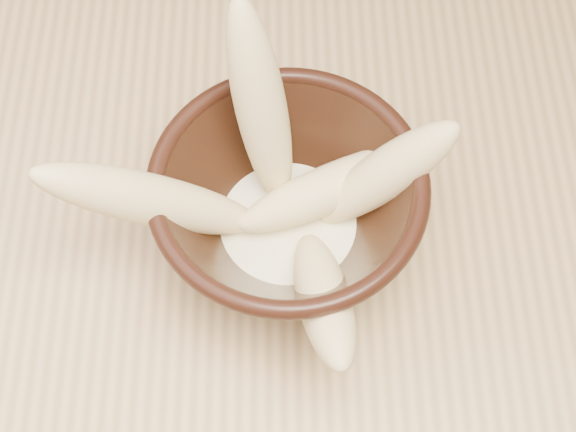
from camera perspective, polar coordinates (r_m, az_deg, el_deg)
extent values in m
plane|color=tan|center=(1.37, 5.29, -10.25)|extent=(4.00, 4.00, 0.00)
cube|color=tan|center=(0.71, 10.18, 7.36)|extent=(1.20, 0.80, 0.04)
cylinder|color=tan|center=(1.27, -19.70, 9.71)|extent=(0.05, 0.05, 0.71)
cylinder|color=black|center=(0.61, 0.00, -1.93)|extent=(0.08, 0.08, 0.01)
cylinder|color=black|center=(0.59, 0.00, -1.13)|extent=(0.08, 0.08, 0.01)
torus|color=black|center=(0.53, 0.00, 2.27)|extent=(0.19, 0.19, 0.01)
cylinder|color=#FFF7CD|center=(0.58, 0.00, -0.74)|extent=(0.11, 0.11, 0.01)
ellipsoid|color=#F8D792|center=(0.53, -1.93, 7.70)|extent=(0.07, 0.10, 0.17)
ellipsoid|color=#F8D792|center=(0.53, -9.47, 1.08)|extent=(0.16, 0.06, 0.14)
ellipsoid|color=#F8D792|center=(0.55, 6.89, 2.95)|extent=(0.12, 0.06, 0.12)
ellipsoid|color=#F8D792|center=(0.56, 3.22, 2.04)|extent=(0.15, 0.09, 0.04)
ellipsoid|color=#F8D792|center=(0.52, 2.53, -5.83)|extent=(0.05, 0.13, 0.09)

